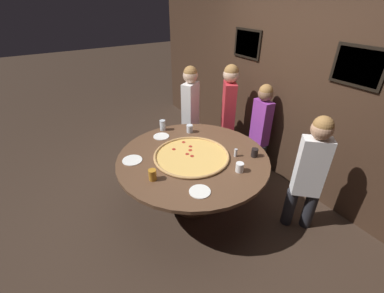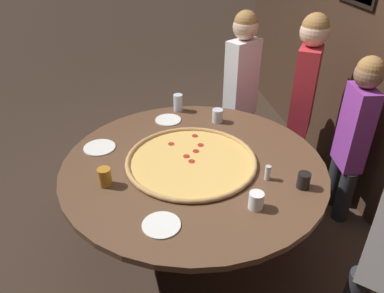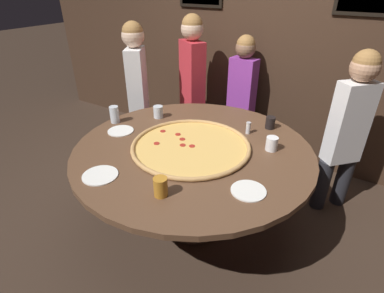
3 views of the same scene
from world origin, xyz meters
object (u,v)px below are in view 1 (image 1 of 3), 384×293
Objects in this scene: drink_cup_near_right at (240,167)px; diner_centre_back at (229,109)px; dining_table at (193,165)px; white_plate_beside_cup at (132,160)px; diner_side_right at (261,124)px; white_plate_left_side at (161,136)px; diner_far_left at (310,169)px; condiment_shaker at (236,153)px; giant_pizza at (191,156)px; drink_cup_by_shaker at (255,153)px; drink_cup_far_left at (153,175)px; drink_cup_far_right at (190,129)px; drink_cup_beside_pizza at (163,125)px; diner_side_left at (190,107)px; white_plate_near_front at (200,191)px.

diner_centre_back is (-1.18, 0.81, 0.08)m from drink_cup_near_right.
dining_table is 0.70m from white_plate_beside_cup.
drink_cup_near_right is 1.20m from white_plate_beside_cup.
drink_cup_near_right is 1.20m from diner_side_right.
white_plate_left_side is 0.63m from white_plate_beside_cup.
white_plate_beside_cup is at bearing 3.42° from diner_far_left.
giant_pizza is at bearing -121.40° from condiment_shaker.
white_plate_beside_cup is at bearing -115.76° from dining_table.
white_plate_beside_cup is at bearing 134.76° from diner_centre_back.
giant_pizza is at bearing 104.40° from diner_side_right.
white_plate_left_side is at bearing -145.15° from drink_cup_by_shaker.
drink_cup_far_left reaches higher than white_plate_left_side.
diner_far_left is (1.47, 0.57, -0.00)m from drink_cup_far_right.
giant_pizza is at bearing 64.48° from white_plate_beside_cup.
drink_cup_near_right is 1.20m from white_plate_left_side.
condiment_shaker is 0.94m from diner_side_right.
drink_cup_far_right is at bearing -161.05° from drink_cup_by_shaker.
drink_cup_beside_pizza is (-0.79, 0.03, 0.06)m from giant_pizza.
condiment_shaker is 0.07× the size of diner_far_left.
white_plate_left_side is 0.14× the size of diner_side_left.
diner_side_right reaches higher than white_plate_beside_cup.
diner_side_right is at bearing 99.46° from drink_cup_far_left.
drink_cup_near_right reaches higher than giant_pizza.
diner_side_right is (-0.16, 1.26, 0.14)m from dining_table.
white_plate_beside_cup is (0.50, -0.64, -0.07)m from drink_cup_beside_pizza.
condiment_shaker is 0.07× the size of diner_side_left.
white_plate_beside_cup is (0.24, -0.92, -0.05)m from drink_cup_far_right.
drink_cup_near_right is 0.07× the size of diner_far_left.
white_plate_near_front is 0.14× the size of diner_side_left.
diner_side_right reaches higher than drink_cup_beside_pizza.
drink_cup_far_right is 1.11m from drink_cup_far_left.
drink_cup_far_right is 0.07× the size of diner_centre_back.
diner_side_left is at bearing 148.53° from giant_pizza.
dining_table is 0.65m from white_plate_left_side.
dining_table is at bearing -0.86° from drink_cup_beside_pizza.
white_plate_left_side is at bearing -172.71° from giant_pizza.
white_plate_beside_cup is (-0.81, -0.89, -0.05)m from drink_cup_near_right.
diner_side_right reaches higher than giant_pizza.
drink_cup_beside_pizza is 1.49× the size of condiment_shaker.
diner_far_left reaches higher than drink_cup_far_right.
dining_table is 17.26× the size of drink_cup_near_right.
white_plate_beside_cup is 0.15× the size of diner_centre_back.
diner_side_right is at bearing -66.83° from diner_far_left.
white_plate_near_front is (0.55, -0.27, 0.12)m from dining_table.
diner_side_left is (-0.93, -0.61, 0.07)m from diner_side_right.
drink_cup_beside_pizza is at bearing -20.75° from diner_far_left.
condiment_shaker is 1.14m from diner_centre_back.
white_plate_beside_cup is at bearing -52.07° from drink_cup_beside_pizza.
drink_cup_far_left reaches higher than white_plate_near_front.
diner_centre_back is at bearing 122.28° from dining_table.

